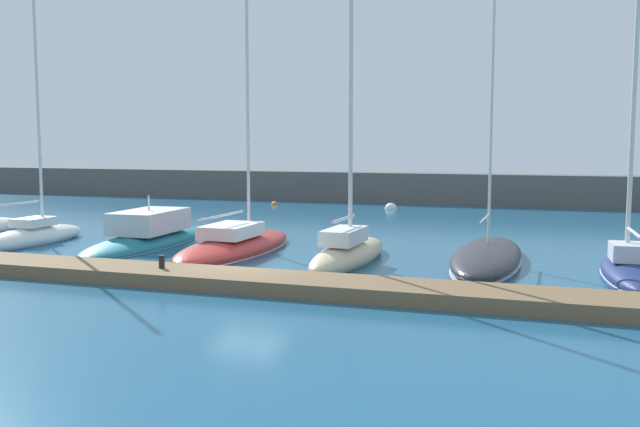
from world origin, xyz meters
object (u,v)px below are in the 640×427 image
(mooring_buoy_white, at_px, (391,209))
(dock_bollard, at_px, (162,262))
(motorboat_teal_third, at_px, (148,238))
(sailboat_charcoal_sixth, at_px, (487,256))
(sailboat_sand_fifth, at_px, (348,251))
(sailboat_navy_seventh, at_px, (628,266))
(mooring_buoy_orange, at_px, (275,205))
(sailboat_white_second, at_px, (32,235))
(sailboat_red_fourth, at_px, (235,244))

(mooring_buoy_white, xyz_separation_m, dock_bollard, (-1.72, -27.17, 0.68))
(motorboat_teal_third, relative_size, sailboat_charcoal_sixth, 0.54)
(dock_bollard, bearing_deg, sailboat_charcoal_sixth, 34.87)
(sailboat_sand_fifth, bearing_deg, sailboat_navy_seventh, -86.52)
(sailboat_navy_seventh, height_order, dock_bollard, sailboat_navy_seventh)
(mooring_buoy_orange, bearing_deg, sailboat_white_second, -98.13)
(mooring_buoy_orange, relative_size, dock_bollard, 1.21)
(motorboat_teal_third, bearing_deg, sailboat_navy_seventh, -95.80)
(sailboat_navy_seventh, bearing_deg, mooring_buoy_orange, 42.47)
(sailboat_sand_fifth, bearing_deg, dock_bollard, 140.14)
(sailboat_white_second, distance_m, dock_bollard, 11.75)
(motorboat_teal_third, xyz_separation_m, mooring_buoy_orange, (-2.11, 20.41, -0.33))
(sailboat_navy_seventh, relative_size, mooring_buoy_orange, 24.71)
(sailboat_sand_fifth, relative_size, dock_bollard, 26.84)
(sailboat_charcoal_sixth, xyz_separation_m, mooring_buoy_orange, (-17.19, 20.52, -0.32))
(mooring_buoy_white, height_order, dock_bollard, dock_bollard)
(sailboat_navy_seventh, bearing_deg, sailboat_charcoal_sixth, 72.37)
(sailboat_red_fourth, distance_m, mooring_buoy_orange, 22.12)
(mooring_buoy_white, relative_size, dock_bollard, 1.95)
(mooring_buoy_orange, bearing_deg, dock_bollard, -75.42)
(sailboat_sand_fifth, xyz_separation_m, sailboat_navy_seventh, (9.97, 0.24, -0.07))
(sailboat_charcoal_sixth, bearing_deg, sailboat_sand_fifth, 107.23)
(sailboat_charcoal_sixth, bearing_deg, mooring_buoy_white, 23.06)
(mooring_buoy_white, distance_m, dock_bollard, 27.23)
(sailboat_white_second, xyz_separation_m, sailboat_red_fourth, (9.90, 0.76, -0.07))
(sailboat_white_second, height_order, sailboat_charcoal_sixth, sailboat_charcoal_sixth)
(sailboat_charcoal_sixth, height_order, mooring_buoy_white, sailboat_charcoal_sixth)
(sailboat_white_second, relative_size, mooring_buoy_orange, 24.71)
(sailboat_red_fourth, bearing_deg, dock_bollard, -175.59)
(sailboat_navy_seventh, bearing_deg, sailboat_red_fourth, 84.34)
(sailboat_red_fourth, relative_size, mooring_buoy_white, 17.60)
(sailboat_red_fourth, xyz_separation_m, dock_bollard, (0.38, -6.46, 0.33))
(sailboat_white_second, distance_m, mooring_buoy_white, 24.60)
(motorboat_teal_third, distance_m, sailboat_charcoal_sixth, 15.09)
(sailboat_red_fourth, relative_size, sailboat_sand_fifth, 1.28)
(mooring_buoy_white, bearing_deg, sailboat_navy_seventh, -58.46)
(mooring_buoy_white, bearing_deg, motorboat_teal_third, -108.66)
(sailboat_red_fourth, distance_m, sailboat_charcoal_sixth, 10.43)
(mooring_buoy_orange, bearing_deg, motorboat_teal_third, -84.11)
(sailboat_white_second, xyz_separation_m, sailboat_sand_fifth, (15.20, -0.23, 0.05))
(sailboat_red_fourth, distance_m, dock_bollard, 6.48)
(sailboat_navy_seventh, distance_m, dock_bollard, 15.96)
(sailboat_charcoal_sixth, relative_size, mooring_buoy_orange, 34.38)
(motorboat_teal_third, xyz_separation_m, sailboat_red_fourth, (4.67, -0.65, 0.01))
(sailboat_navy_seventh, height_order, mooring_buoy_orange, sailboat_navy_seventh)
(sailboat_red_fourth, height_order, sailboat_charcoal_sixth, sailboat_charcoal_sixth)
(sailboat_sand_fifth, height_order, mooring_buoy_orange, sailboat_sand_fifth)
(motorboat_teal_third, relative_size, mooring_buoy_orange, 18.62)
(sailboat_charcoal_sixth, bearing_deg, mooring_buoy_orange, 40.63)
(sailboat_navy_seventh, bearing_deg, dock_bollard, 108.12)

